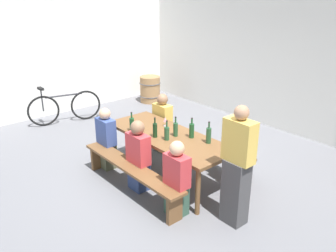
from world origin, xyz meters
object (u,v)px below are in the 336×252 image
at_px(seated_guest_near_1, 138,157).
at_px(seated_guest_near_2, 177,180).
at_px(wine_bottle_0, 209,135).
at_px(seated_guest_near_0, 107,140).
at_px(wine_bottle_2, 167,133).
at_px(wine_glass_0, 137,127).
at_px(seated_guest_far_1, 236,156).
at_px(wine_bottle_3, 132,124).
at_px(standing_host, 237,169).
at_px(bench_near, 131,171).
at_px(wine_barrel, 150,89).
at_px(wine_bottle_1, 155,130).
at_px(tasting_table, 168,139).
at_px(wine_bottle_4, 192,130).
at_px(seated_guest_far_0, 162,124).
at_px(bench_far, 200,145).
at_px(wine_glass_1, 165,120).
at_px(wine_bottle_5, 176,129).
at_px(parked_bicycle_0, 65,107).

distance_m(seated_guest_near_1, seated_guest_near_2, 0.87).
distance_m(wine_bottle_0, seated_guest_near_0, 1.82).
bearing_deg(wine_bottle_2, seated_guest_near_2, -31.21).
height_order(wine_glass_0, seated_guest_far_1, seated_guest_far_1).
bearing_deg(wine_bottle_3, standing_host, 6.42).
xyz_separation_m(wine_glass_0, seated_guest_far_1, (1.23, 0.96, -0.34)).
relative_size(bench_near, seated_guest_near_0, 2.02).
height_order(wine_bottle_2, wine_barrel, wine_bottle_2).
xyz_separation_m(wine_bottle_1, seated_guest_far_1, (0.98, 0.80, -0.34)).
relative_size(seated_guest_far_1, standing_host, 0.68).
height_order(tasting_table, wine_barrel, tasting_table).
bearing_deg(wine_bottle_4, bench_near, -108.78).
height_order(wine_bottle_2, seated_guest_near_0, seated_guest_near_0).
bearing_deg(wine_glass_0, wine_bottle_3, 173.93).
bearing_deg(wine_bottle_4, seated_guest_far_1, 32.56).
height_order(wine_bottle_1, seated_guest_near_0, seated_guest_near_0).
relative_size(wine_glass_0, seated_guest_far_0, 0.16).
height_order(bench_far, seated_guest_far_1, seated_guest_far_1).
height_order(bench_far, wine_bottle_0, wine_bottle_0).
xyz_separation_m(bench_far, wine_glass_0, (-0.31, -1.11, 0.52)).
bearing_deg(bench_far, wine_bottle_1, -93.62).
height_order(wine_bottle_4, wine_glass_1, wine_bottle_4).
bearing_deg(bench_far, seated_guest_far_1, -9.29).
bearing_deg(wine_bottle_4, wine_bottle_0, 8.50).
bearing_deg(bench_near, tasting_table, 90.00).
bearing_deg(wine_barrel, bench_far, -24.51).
distance_m(wine_bottle_4, wine_bottle_5, 0.26).
bearing_deg(seated_guest_far_1, parked_bicycle_0, -80.23).
distance_m(bench_near, wine_bottle_2, 0.79).
distance_m(tasting_table, seated_guest_near_2, 1.07).
distance_m(tasting_table, bench_far, 0.81).
height_order(wine_glass_1, standing_host, standing_host).
distance_m(seated_guest_far_0, parked_bicycle_0, 2.74).
bearing_deg(bench_near, seated_guest_near_2, 9.74).
distance_m(wine_bottle_1, wine_bottle_5, 0.32).
distance_m(wine_glass_1, seated_guest_near_1, 0.93).
height_order(bench_near, wine_barrel, wine_barrel).
height_order(seated_guest_near_2, wine_barrel, seated_guest_near_2).
relative_size(bench_far, wine_barrel, 3.12).
bearing_deg(seated_guest_near_0, wine_bottle_2, -67.50).
relative_size(seated_guest_near_1, standing_host, 0.69).
height_order(wine_bottle_3, wine_bottle_5, wine_bottle_3).
relative_size(wine_bottle_2, seated_guest_near_2, 0.29).
distance_m(wine_bottle_0, standing_host, 0.95).
height_order(wine_bottle_3, wine_glass_1, wine_bottle_3).
bearing_deg(parked_bicycle_0, seated_guest_near_0, -85.80).
xyz_separation_m(bench_near, wine_bottle_5, (0.12, 0.80, 0.51)).
relative_size(wine_bottle_3, standing_host, 0.20).
relative_size(tasting_table, seated_guest_near_0, 2.11).
distance_m(wine_glass_1, seated_guest_near_2, 1.49).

